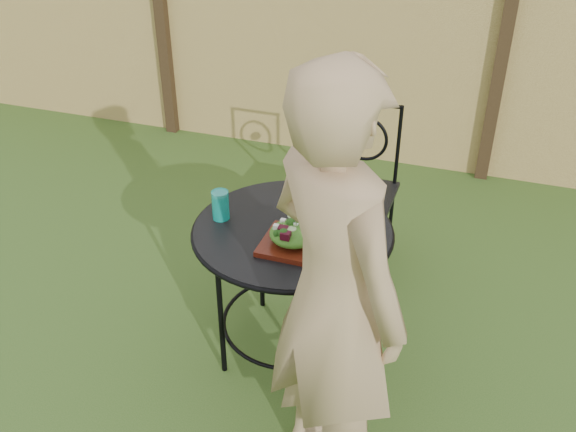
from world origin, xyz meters
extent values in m
plane|color=#294B18|center=(0.00, 0.00, 0.00)|extent=(60.00, 60.00, 0.00)
cube|color=#DFC36E|center=(0.00, 2.20, 0.90)|extent=(8.00, 0.05, 1.80)
cube|color=black|center=(-1.30, 2.15, 0.95)|extent=(0.09, 0.09, 1.90)
cube|color=black|center=(1.30, 2.15, 0.95)|extent=(0.09, 0.09, 1.90)
cylinder|color=black|center=(0.54, -0.06, 0.71)|extent=(0.90, 0.90, 0.02)
torus|color=black|center=(0.54, -0.06, 0.71)|extent=(0.92, 0.92, 0.02)
torus|color=black|center=(0.54, -0.06, 0.18)|extent=(0.70, 0.70, 0.02)
cylinder|color=black|center=(0.80, 0.20, 0.35)|extent=(0.03, 0.03, 0.71)
cylinder|color=black|center=(0.28, 0.20, 0.35)|extent=(0.03, 0.03, 0.71)
cylinder|color=black|center=(0.28, -0.33, 0.35)|extent=(0.03, 0.03, 0.71)
cylinder|color=black|center=(0.80, -0.33, 0.35)|extent=(0.03, 0.03, 0.71)
cube|color=black|center=(0.62, 0.78, 0.45)|extent=(0.46, 0.46, 0.03)
cylinder|color=black|center=(0.62, 0.99, 0.94)|extent=(0.42, 0.02, 0.02)
torus|color=black|center=(0.62, 0.99, 0.72)|extent=(0.28, 0.02, 0.28)
cylinder|color=black|center=(0.42, 0.58, 0.22)|extent=(0.02, 0.02, 0.44)
cylinder|color=black|center=(0.82, 0.58, 0.22)|extent=(0.02, 0.02, 0.44)
cylinder|color=black|center=(0.42, 0.98, 0.22)|extent=(0.02, 0.02, 0.44)
cylinder|color=black|center=(0.82, 0.98, 0.22)|extent=(0.02, 0.02, 0.44)
cylinder|color=black|center=(0.42, 0.99, 0.70)|extent=(0.02, 0.02, 0.50)
cylinder|color=black|center=(0.82, 0.99, 0.70)|extent=(0.02, 0.02, 0.50)
imported|color=tan|center=(0.89, -0.67, 0.88)|extent=(0.77, 0.71, 1.76)
cube|color=#451209|center=(0.59, -0.20, 0.74)|extent=(0.27, 0.27, 0.02)
ellipsoid|color=#235614|center=(0.59, -0.20, 0.79)|extent=(0.21, 0.21, 0.08)
cylinder|color=silver|center=(0.60, -0.20, 0.92)|extent=(0.01, 0.01, 0.18)
cylinder|color=#0DA292|center=(0.20, -0.09, 0.79)|extent=(0.08, 0.08, 0.14)
camera|label=1|loc=(1.31, -2.38, 2.30)|focal=40.00mm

